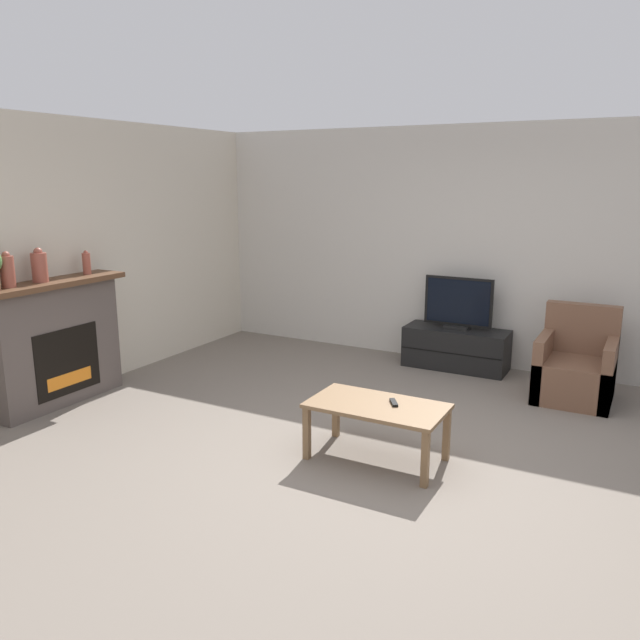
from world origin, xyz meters
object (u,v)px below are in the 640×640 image
at_px(fireplace, 56,342).
at_px(mantel_vase_right, 87,263).
at_px(coffee_table, 377,411).
at_px(tv_stand, 456,348).
at_px(armchair, 576,370).
at_px(mantel_vase_centre_left, 39,266).
at_px(tv, 458,305).
at_px(remote, 394,403).
at_px(mantel_vase_left, 7,271).

relative_size(fireplace, mantel_vase_right, 6.05).
bearing_deg(coffee_table, tv_stand, 93.31).
distance_m(fireplace, armchair, 5.01).
bearing_deg(mantel_vase_centre_left, tv_stand, 45.17).
bearing_deg(armchair, mantel_vase_right, -154.34).
bearing_deg(tv, remote, -84.19).
relative_size(mantel_vase_left, armchair, 0.35).
bearing_deg(remote, tv_stand, 62.96).
distance_m(mantel_vase_right, tv_stand, 4.05).
distance_m(fireplace, mantel_vase_centre_left, 0.74).
xyz_separation_m(fireplace, coffee_table, (3.17, 0.31, -0.22)).
bearing_deg(mantel_vase_left, coffee_table, 13.14).
bearing_deg(remote, coffee_table, 178.57).
bearing_deg(armchair, mantel_vase_centre_left, -148.90).
distance_m(mantel_vase_centre_left, mantel_vase_right, 0.53).
height_order(tv_stand, armchair, armchair).
relative_size(tv_stand, tv, 1.50).
xyz_separation_m(armchair, remote, (-1.06, -2.12, 0.17)).
relative_size(fireplace, mantel_vase_left, 4.53).
bearing_deg(mantel_vase_left, remote, 13.82).
distance_m(mantel_vase_left, mantel_vase_centre_left, 0.32).
xyz_separation_m(tv_stand, remote, (0.26, -2.54, 0.23)).
bearing_deg(mantel_vase_left, tv, 48.02).
bearing_deg(coffee_table, mantel_vase_left, -166.86).
bearing_deg(armchair, fireplace, -150.04).
bearing_deg(armchair, tv, 162.46).
bearing_deg(coffee_table, remote, 31.42).
distance_m(mantel_vase_centre_left, tv_stand, 4.40).
bearing_deg(remote, mantel_vase_left, 160.97).
xyz_separation_m(mantel_vase_right, tv_stand, (3.00, 2.49, -1.08)).
bearing_deg(coffee_table, fireplace, -174.39).
bearing_deg(mantel_vase_centre_left, mantel_vase_right, 90.00).
distance_m(mantel_vase_right, armchair, 4.90).
bearing_deg(mantel_vase_centre_left, fireplace, 99.01).
distance_m(armchair, coffee_table, 2.48).
bearing_deg(tv_stand, remote, -84.19).
xyz_separation_m(mantel_vase_centre_left, armchair, (4.32, 2.61, -1.05)).
relative_size(fireplace, armchair, 1.57).
height_order(mantel_vase_left, armchair, mantel_vase_left).
distance_m(mantel_vase_left, mantel_vase_right, 0.85).
distance_m(mantel_vase_left, armchair, 5.32).
bearing_deg(tv, mantel_vase_right, -140.35).
height_order(fireplace, armchair, fireplace).
bearing_deg(mantel_vase_right, coffee_table, -2.06).
relative_size(mantel_vase_left, mantel_vase_centre_left, 1.00).
distance_m(mantel_vase_left, remote, 3.47).
distance_m(tv_stand, remote, 2.56).
relative_size(tv, armchair, 0.85).
xyz_separation_m(tv_stand, tv, (0.00, -0.00, 0.50)).
bearing_deg(mantel_vase_right, tv, 39.65).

